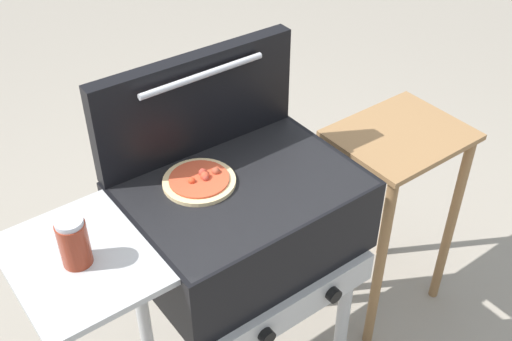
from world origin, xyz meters
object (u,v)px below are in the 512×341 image
(grill, at_px, (239,224))
(prep_table, at_px, (392,187))
(pizza_pepperoni, at_px, (200,180))
(sauce_jar, at_px, (74,242))

(grill, relative_size, prep_table, 1.20)
(grill, height_order, pizza_pepperoni, pizza_pepperoni)
(sauce_jar, relative_size, prep_table, 0.17)
(grill, bearing_deg, sauce_jar, -179.21)
(grill, xyz_separation_m, pizza_pepperoni, (-0.08, 0.07, 0.15))
(grill, xyz_separation_m, prep_table, (0.67, 0.00, -0.19))
(grill, bearing_deg, pizza_pepperoni, 137.40)
(pizza_pepperoni, height_order, prep_table, pizza_pepperoni)
(grill, xyz_separation_m, sauce_jar, (-0.47, -0.01, 0.21))
(pizza_pepperoni, xyz_separation_m, prep_table, (0.75, -0.07, -0.34))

